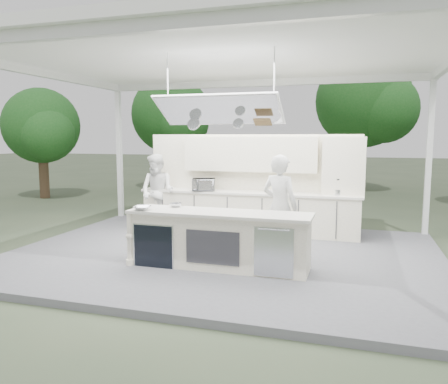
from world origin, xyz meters
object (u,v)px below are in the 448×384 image
(demo_island, at_px, (218,239))
(head_chef, at_px, (280,207))
(back_counter, at_px, (248,212))
(sous_chef, at_px, (158,192))

(demo_island, height_order, head_chef, head_chef)
(head_chef, bearing_deg, demo_island, 65.49)
(back_counter, bearing_deg, head_chef, -60.85)
(back_counter, xyz_separation_m, sous_chef, (-2.12, -0.35, 0.42))
(sous_chef, bearing_deg, head_chef, -18.38)
(back_counter, height_order, sous_chef, sous_chef)
(demo_island, relative_size, back_counter, 0.61)
(demo_island, distance_m, head_chef, 1.35)
(back_counter, distance_m, sous_chef, 2.19)
(back_counter, relative_size, head_chef, 2.70)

